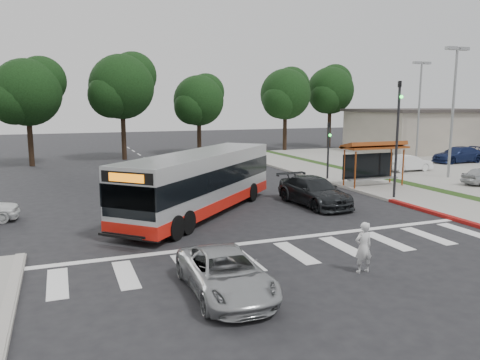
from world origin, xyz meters
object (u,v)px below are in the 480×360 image
transit_bus (201,183)px  silver_suv_south (225,273)px  pedestrian (363,247)px  dark_sedan (314,191)px

transit_bus → silver_suv_south: bearing=-58.2°
transit_bus → pedestrian: (2.51, -9.56, -0.67)m
pedestrian → dark_sedan: (3.58, 9.25, -0.08)m
transit_bus → dark_sedan: bearing=41.4°
pedestrian → silver_suv_south: 4.63m
transit_bus → dark_sedan: 6.14m
dark_sedan → transit_bus: bearing=173.6°
dark_sedan → silver_suv_south: 12.40m
transit_bus → dark_sedan: (6.08, -0.30, -0.75)m
pedestrian → dark_sedan: pedestrian is taller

